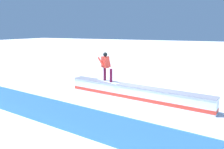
% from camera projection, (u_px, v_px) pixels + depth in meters
% --- Properties ---
extents(ground_plane, '(120.00, 120.00, 0.00)m').
position_uv_depth(ground_plane, '(135.00, 100.00, 11.20)').
color(ground_plane, white).
extents(grind_box, '(7.30, 1.65, 0.70)m').
position_uv_depth(grind_box, '(135.00, 93.00, 11.14)').
color(grind_box, white).
rests_on(grind_box, ground_plane).
extents(snowboarder, '(1.51, 0.94, 1.47)m').
position_uv_depth(snowboarder, '(106.00, 66.00, 11.91)').
color(snowboarder, silver).
rests_on(snowboarder, grind_box).
extents(safety_fence, '(11.88, 1.82, 0.99)m').
position_uv_depth(safety_fence, '(85.00, 122.00, 7.23)').
color(safety_fence, '#3879E0').
rests_on(safety_fence, ground_plane).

